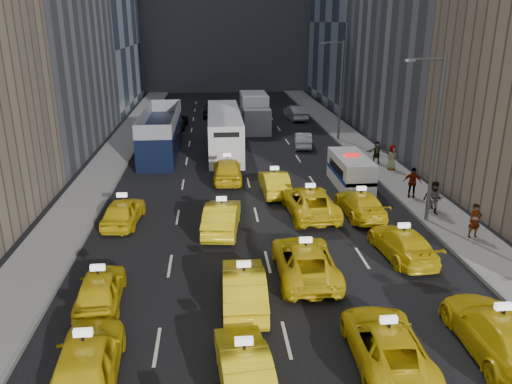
% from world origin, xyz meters
% --- Properties ---
extents(ground, '(160.00, 160.00, 0.00)m').
position_xyz_m(ground, '(0.00, 0.00, 0.00)').
color(ground, black).
rests_on(ground, ground).
extents(sidewalk_west, '(3.00, 90.00, 0.15)m').
position_xyz_m(sidewalk_west, '(-10.50, 25.00, 0.07)').
color(sidewalk_west, gray).
rests_on(sidewalk_west, ground).
extents(sidewalk_east, '(3.00, 90.00, 0.15)m').
position_xyz_m(sidewalk_east, '(10.50, 25.00, 0.07)').
color(sidewalk_east, gray).
rests_on(sidewalk_east, ground).
extents(curb_west, '(0.15, 90.00, 0.18)m').
position_xyz_m(curb_west, '(-9.05, 25.00, 0.09)').
color(curb_west, slate).
rests_on(curb_west, ground).
extents(curb_east, '(0.15, 90.00, 0.18)m').
position_xyz_m(curb_east, '(9.05, 25.00, 0.09)').
color(curb_east, slate).
rests_on(curb_east, ground).
extents(streetlight_near, '(2.15, 0.22, 9.00)m').
position_xyz_m(streetlight_near, '(9.18, 12.00, 4.92)').
color(streetlight_near, '#595B60').
rests_on(streetlight_near, ground).
extents(streetlight_far, '(2.15, 0.22, 9.00)m').
position_xyz_m(streetlight_far, '(9.18, 32.00, 4.92)').
color(streetlight_far, '#595B60').
rests_on(streetlight_far, ground).
extents(taxi_4, '(2.23, 4.93, 1.64)m').
position_xyz_m(taxi_4, '(-6.39, 0.29, 0.82)').
color(taxi_4, yellow).
rests_on(taxi_4, ground).
extents(taxi_5, '(1.84, 4.39, 1.41)m').
position_xyz_m(taxi_5, '(-1.63, -0.22, 0.70)').
color(taxi_5, yellow).
rests_on(taxi_5, ground).
extents(taxi_6, '(2.40, 4.94, 1.35)m').
position_xyz_m(taxi_6, '(3.06, 0.57, 0.68)').
color(taxi_6, yellow).
rests_on(taxi_6, ground).
extents(taxi_7, '(2.38, 5.51, 1.58)m').
position_xyz_m(taxi_7, '(6.91, 0.65, 0.79)').
color(taxi_7, yellow).
rests_on(taxi_7, ground).
extents(taxi_8, '(1.87, 4.21, 1.41)m').
position_xyz_m(taxi_8, '(-6.94, 4.92, 0.70)').
color(taxi_8, yellow).
rests_on(taxi_8, ground).
extents(taxi_9, '(1.73, 4.73, 1.55)m').
position_xyz_m(taxi_9, '(-1.33, 4.44, 0.77)').
color(taxi_9, yellow).
rests_on(taxi_9, ground).
extents(taxi_10, '(2.55, 5.42, 1.50)m').
position_xyz_m(taxi_10, '(1.47, 6.53, 0.75)').
color(taxi_10, yellow).
rests_on(taxi_10, ground).
extents(taxi_11, '(2.33, 4.92, 1.38)m').
position_xyz_m(taxi_11, '(6.38, 7.98, 0.69)').
color(taxi_11, yellow).
rests_on(taxi_11, ground).
extents(taxi_12, '(2.11, 4.45, 1.47)m').
position_xyz_m(taxi_12, '(-7.37, 13.26, 0.73)').
color(taxi_12, yellow).
rests_on(taxi_12, ground).
extents(taxi_13, '(2.26, 5.01, 1.60)m').
position_xyz_m(taxi_13, '(-2.01, 11.82, 0.80)').
color(taxi_13, yellow).
rests_on(taxi_13, ground).
extents(taxi_14, '(2.80, 5.70, 1.56)m').
position_xyz_m(taxi_14, '(3.07, 13.71, 0.78)').
color(taxi_14, yellow).
rests_on(taxi_14, ground).
extents(taxi_15, '(2.16, 4.97, 1.42)m').
position_xyz_m(taxi_15, '(5.93, 13.33, 0.71)').
color(taxi_15, yellow).
rests_on(taxi_15, ground).
extents(taxi_16, '(2.06, 4.93, 1.67)m').
position_xyz_m(taxi_16, '(-1.43, 20.49, 0.83)').
color(taxi_16, yellow).
rests_on(taxi_16, ground).
extents(taxi_17, '(1.72, 4.58, 1.49)m').
position_xyz_m(taxi_17, '(1.50, 17.59, 0.75)').
color(taxi_17, yellow).
rests_on(taxi_17, ground).
extents(nypd_van, '(2.36, 5.38, 2.26)m').
position_xyz_m(nypd_van, '(6.79, 18.66, 1.02)').
color(nypd_van, white).
rests_on(nypd_van, ground).
extents(double_decker, '(4.30, 12.37, 3.53)m').
position_xyz_m(double_decker, '(-6.68, 28.94, 1.75)').
color(double_decker, black).
rests_on(double_decker, ground).
extents(city_bus, '(3.33, 13.03, 3.34)m').
position_xyz_m(city_bus, '(-1.37, 29.44, 1.65)').
color(city_bus, silver).
rests_on(city_bus, ground).
extents(box_truck, '(2.85, 7.76, 3.51)m').
position_xyz_m(box_truck, '(1.99, 38.00, 1.73)').
color(box_truck, white).
rests_on(box_truck, ground).
extents(misc_car_0, '(1.94, 4.17, 1.32)m').
position_xyz_m(misc_car_0, '(5.57, 29.80, 0.66)').
color(misc_car_0, '#B9BDC2').
rests_on(misc_car_0, ground).
extents(misc_car_1, '(2.85, 5.53, 1.49)m').
position_xyz_m(misc_car_1, '(-6.29, 39.44, 0.75)').
color(misc_car_1, black).
rests_on(misc_car_1, ground).
extents(misc_car_2, '(2.67, 5.34, 1.49)m').
position_xyz_m(misc_car_2, '(2.66, 45.36, 0.74)').
color(misc_car_2, slate).
rests_on(misc_car_2, ground).
extents(misc_car_3, '(2.21, 4.92, 1.64)m').
position_xyz_m(misc_car_3, '(-2.36, 45.44, 0.82)').
color(misc_car_3, black).
rests_on(misc_car_3, ground).
extents(misc_car_4, '(2.18, 5.06, 1.62)m').
position_xyz_m(misc_car_4, '(7.02, 42.65, 0.81)').
color(misc_car_4, '#95989C').
rests_on(misc_car_4, ground).
extents(pedestrian_0, '(0.67, 0.45, 1.80)m').
position_xyz_m(pedestrian_0, '(10.70, 9.52, 1.05)').
color(pedestrian_0, gray).
rests_on(pedestrian_0, sidewalk_east).
extents(pedestrian_1, '(1.06, 0.85, 1.91)m').
position_xyz_m(pedestrian_1, '(10.06, 12.79, 1.11)').
color(pedestrian_1, gray).
rests_on(pedestrian_1, sidewalk_east).
extents(pedestrian_2, '(1.05, 0.45, 1.62)m').
position_xyz_m(pedestrian_2, '(10.27, 13.62, 0.96)').
color(pedestrian_2, gray).
rests_on(pedestrian_2, sidewalk_east).
extents(pedestrian_3, '(1.22, 0.84, 1.90)m').
position_xyz_m(pedestrian_3, '(9.91, 15.78, 1.10)').
color(pedestrian_3, gray).
rests_on(pedestrian_3, sidewalk_east).
extents(pedestrian_4, '(1.03, 0.82, 1.85)m').
position_xyz_m(pedestrian_4, '(10.76, 21.80, 1.08)').
color(pedestrian_4, gray).
rests_on(pedestrian_4, sidewalk_east).
extents(pedestrian_5, '(1.62, 0.74, 1.69)m').
position_xyz_m(pedestrian_5, '(10.23, 23.68, 1.00)').
color(pedestrian_5, gray).
rests_on(pedestrian_5, sidewalk_east).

